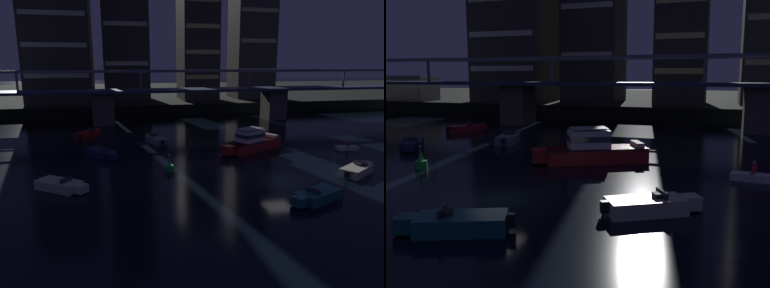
{
  "view_description": "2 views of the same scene",
  "coord_description": "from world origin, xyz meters",
  "views": [
    {
      "loc": [
        -14.63,
        -28.21,
        10.63
      ],
      "look_at": [
        -5.4,
        12.39,
        1.01
      ],
      "focal_mm": 32.96,
      "sensor_mm": 36.0,
      "label": 1
    },
    {
      "loc": [
        11.49,
        -20.19,
        6.82
      ],
      "look_at": [
        1.29,
        10.45,
        1.63
      ],
      "focal_mm": 39.68,
      "sensor_mm": 36.0,
      "label": 2
    }
  ],
  "objects": [
    {
      "name": "ground_plane",
      "position": [
        0.0,
        0.0,
        0.0
      ],
      "size": [
        400.0,
        400.0,
        0.0
      ],
      "primitive_type": "plane",
      "color": "black"
    },
    {
      "name": "speedboat_near_center",
      "position": [
        -16.11,
        12.58,
        0.41
      ],
      "size": [
        3.82,
        4.78,
        1.16
      ],
      "color": "#19234C",
      "rests_on": "ground"
    },
    {
      "name": "speedboat_mid_center",
      "position": [
        -18.19,
        24.88,
        0.41
      ],
      "size": [
        3.63,
        4.86,
        1.16
      ],
      "color": "maroon",
      "rests_on": "ground"
    },
    {
      "name": "far_riverbank",
      "position": [
        0.0,
        83.28,
        1.1
      ],
      "size": [
        240.0,
        80.0,
        2.2
      ],
      "primitive_type": "cube",
      "color": "black",
      "rests_on": "ground"
    },
    {
      "name": "speedboat_far_left",
      "position": [
        8.45,
        0.34,
        0.41
      ],
      "size": [
        4.84,
        3.67,
        1.16
      ],
      "color": "beige",
      "rests_on": "ground"
    },
    {
      "name": "speedboat_near_right",
      "position": [
        -19.26,
        2.09,
        0.41
      ],
      "size": [
        4.68,
        4.01,
        1.16
      ],
      "color": "beige",
      "rests_on": "ground"
    },
    {
      "name": "tower_west_tall",
      "position": [
        -10.99,
        56.98,
        23.1
      ],
      "size": [
        10.1,
        10.1,
        42.1
      ],
      "color": "#38332D",
      "rests_on": "far_riverbank"
    },
    {
      "name": "channel_buoy",
      "position": [
        -9.34,
        5.41,
        0.48
      ],
      "size": [
        0.9,
        0.9,
        1.76
      ],
      "color": "green",
      "rests_on": "ground"
    },
    {
      "name": "speedboat_mid_right",
      "position": [
        0.8,
        -4.94,
        0.41
      ],
      "size": [
        5.05,
        3.16,
        1.16
      ],
      "color": "#196066",
      "rests_on": "ground"
    },
    {
      "name": "cabin_cruiser_near_left",
      "position": [
        2.04,
        11.75,
        1.05
      ],
      "size": [
        9.04,
        6.14,
        2.79
      ],
      "color": "maroon",
      "rests_on": "ground"
    },
    {
      "name": "dinghy_with_paddler",
      "position": [
        13.77,
        9.18,
        0.28
      ],
      "size": [
        2.73,
        2.52,
        1.36
      ],
      "color": "silver",
      "rests_on": "ground"
    },
    {
      "name": "speedboat_far_center",
      "position": [
        -9.04,
        18.63,
        0.41
      ],
      "size": [
        2.77,
        5.18,
        1.16
      ],
      "color": "gray",
      "rests_on": "ground"
    },
    {
      "name": "tower_east_tall",
      "position": [
        19.31,
        55.44,
        19.16
      ],
      "size": [
        9.54,
        8.88,
        34.22
      ],
      "color": "#423D38",
      "rests_on": "far_riverbank"
    },
    {
      "name": "tower_central",
      "position": [
        5.19,
        53.43,
        15.79
      ],
      "size": [
        8.09,
        10.2,
        27.48
      ],
      "color": "#38332D",
      "rests_on": "far_riverbank"
    },
    {
      "name": "river_bridge",
      "position": [
        -0.0,
        35.28,
        4.35
      ],
      "size": [
        102.76,
        6.4,
        9.38
      ],
      "color": "#4C4944",
      "rests_on": "ground"
    },
    {
      "name": "tower_west_low",
      "position": [
        -25.08,
        53.77,
        17.16
      ],
      "size": [
        13.27,
        13.57,
        30.23
      ],
      "color": "#38332D",
      "rests_on": "far_riverbank"
    }
  ]
}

